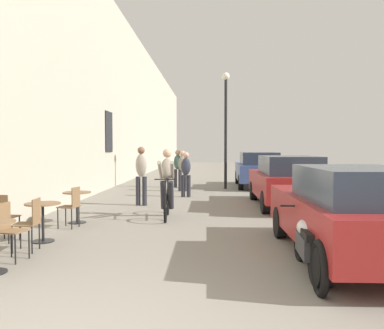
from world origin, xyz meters
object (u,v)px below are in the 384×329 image
pedestrian_furthest (178,166)px  parked_car_second (286,180)px  cafe_table_far (77,201)px  parked_motorcycle (309,245)px  pedestrian_mid (186,172)px  cafe_chair_far_toward_street (72,204)px  pedestrian_near (141,172)px  pedestrian_far (183,168)px  parked_car_third (258,169)px  cafe_table_mid (43,214)px  cyclist_on_bicycle (167,185)px  parked_car_nearest (349,211)px  cafe_chair_mid_toward_wall (30,221)px  cafe_chair_near_toward_wall (9,227)px  street_lamp (226,115)px  cafe_chair_mid_toward_street (3,214)px

pedestrian_furthest → parked_car_second: bearing=-56.2°
cafe_table_far → parked_motorcycle: (4.42, -3.52, -0.12)m
pedestrian_mid → cafe_chair_far_toward_street: bearing=-111.5°
parked_motorcycle → pedestrian_near: bearing=118.3°
pedestrian_near → pedestrian_far: 4.06m
cafe_table_far → parked_car_third: 10.04m
cafe_table_mid → pedestrian_furthest: (1.70, 10.02, 0.40)m
cafe_table_far → pedestrian_near: pedestrian_near is taller
cafe_chair_far_toward_street → parked_motorcycle: bearing=-34.2°
cafe_table_far → cafe_chair_far_toward_street: bearing=-82.4°
cyclist_on_bicycle → pedestrian_near: size_ratio=0.99×
parked_car_nearest → pedestrian_furthest: bearing=107.9°
cyclist_on_bicycle → pedestrian_mid: size_ratio=1.10×
cafe_chair_mid_toward_wall → cafe_table_far: bearing=91.3°
cafe_chair_near_toward_wall → cafe_table_far: cafe_chair_near_toward_wall is taller
cafe_chair_far_toward_street → pedestrian_far: pedestrian_far is taller
street_lamp → parked_car_nearest: (1.47, -10.55, -2.35)m
pedestrian_far → street_lamp: size_ratio=0.33×
cafe_table_mid → parked_car_third: (5.23, 10.42, 0.28)m
cafe_table_far → cyclist_on_bicycle: cyclist_on_bicycle is taller
cafe_table_far → cafe_chair_far_toward_street: cafe_chair_far_toward_street is taller
pedestrian_far → cafe_chair_near_toward_wall: bearing=-101.7°
cyclist_on_bicycle → parked_car_second: 3.84m
pedestrian_far → parked_car_second: (3.34, -4.01, -0.13)m
pedestrian_mid → street_lamp: (1.52, 2.85, 2.21)m
pedestrian_near → parked_car_nearest: 7.00m
cafe_table_far → pedestrian_near: 3.03m
cafe_chair_mid_toward_wall → parked_car_third: size_ratio=0.20×
cafe_chair_mid_toward_wall → cafe_chair_far_toward_street: 1.94m
pedestrian_furthest → cyclist_on_bicycle: bearing=-87.5°
cafe_chair_near_toward_wall → pedestrian_furthest: bearing=81.3°
cafe_chair_near_toward_wall → cafe_table_mid: (0.02, 1.21, 0.00)m
cafe_chair_near_toward_wall → cafe_chair_mid_toward_wall: same height
cyclist_on_bicycle → parked_car_nearest: (3.22, -3.61, -0.05)m
cafe_table_mid → street_lamp: bearing=68.6°
cafe_chair_near_toward_wall → pedestrian_mid: size_ratio=0.56×
cafe_chair_near_toward_wall → cafe_chair_mid_toward_wall: (0.09, 0.54, 0.00)m
cafe_table_mid → parked_motorcycle: size_ratio=0.34×
pedestrian_mid → parked_car_second: bearing=-35.1°
pedestrian_near → cafe_chair_mid_toward_street: bearing=-110.2°
cafe_chair_far_toward_street → pedestrian_furthest: bearing=79.6°
cafe_chair_mid_toward_wall → parked_car_third: bearing=65.1°
cafe_chair_far_toward_street → street_lamp: bearing=66.2°
parked_motorcycle → pedestrian_furthest: bearing=103.2°
cafe_chair_mid_toward_wall → pedestrian_near: bearing=79.8°
cafe_table_mid → parked_car_second: parked_car_second is taller
pedestrian_far → parked_car_nearest: size_ratio=0.40×
cafe_table_mid → cafe_table_far: bearing=89.4°
cafe_table_mid → pedestrian_furthest: size_ratio=0.44×
cafe_chair_near_toward_wall → cyclist_on_bicycle: (2.03, 3.88, 0.29)m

